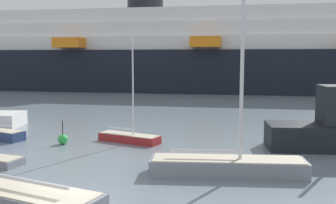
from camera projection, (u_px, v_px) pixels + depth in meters
sailboat_2 at (129, 137)px, 24.63m from camera, size 4.21×2.07×7.00m
sailboat_3 at (228, 161)px, 17.79m from camera, size 7.20×2.86×12.66m
sailboat_6 at (8, 188)px, 14.30m from camera, size 7.73×3.39×12.77m
channel_buoy_0 at (63, 139)px, 24.01m from camera, size 0.61×0.61×1.47m
cruise_ship at (274, 54)px, 60.83m from camera, size 115.76×24.37×18.27m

